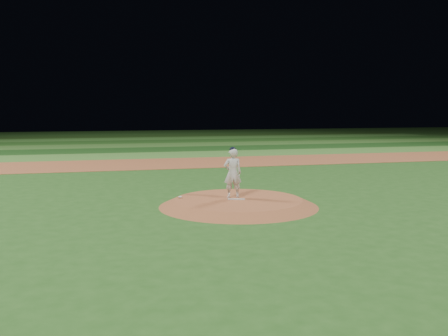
% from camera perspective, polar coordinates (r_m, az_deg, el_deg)
% --- Properties ---
extents(ground, '(120.00, 120.00, 0.00)m').
position_cam_1_polar(ground, '(17.34, 1.66, -4.38)').
color(ground, '#24541B').
rests_on(ground, ground).
extents(infield_dirt_band, '(70.00, 6.00, 0.02)m').
position_cam_1_polar(infield_dirt_band, '(30.88, -5.59, 0.56)').
color(infield_dirt_band, '#9C5530').
rests_on(infield_dirt_band, ground).
extents(outfield_stripe_0, '(70.00, 5.00, 0.02)m').
position_cam_1_polar(outfield_stripe_0, '(36.30, -6.94, 1.48)').
color(outfield_stripe_0, '#407D2D').
rests_on(outfield_stripe_0, ground).
extents(outfield_stripe_1, '(70.00, 5.00, 0.02)m').
position_cam_1_polar(outfield_stripe_1, '(41.24, -7.87, 2.11)').
color(outfield_stripe_1, '#174215').
rests_on(outfield_stripe_1, ground).
extents(outfield_stripe_2, '(70.00, 5.00, 0.02)m').
position_cam_1_polar(outfield_stripe_2, '(46.20, -8.59, 2.60)').
color(outfield_stripe_2, '#376B27').
rests_on(outfield_stripe_2, ground).
extents(outfield_stripe_3, '(70.00, 5.00, 0.02)m').
position_cam_1_polar(outfield_stripe_3, '(51.16, -9.17, 2.99)').
color(outfield_stripe_3, '#204F19').
rests_on(outfield_stripe_3, ground).
extents(outfield_stripe_4, '(70.00, 5.00, 0.02)m').
position_cam_1_polar(outfield_stripe_4, '(56.13, -9.66, 3.32)').
color(outfield_stripe_4, '#37752A').
rests_on(outfield_stripe_4, ground).
extents(outfield_stripe_5, '(70.00, 5.00, 0.02)m').
position_cam_1_polar(outfield_stripe_5, '(61.11, -10.06, 3.59)').
color(outfield_stripe_5, '#214717').
rests_on(outfield_stripe_5, ground).
extents(pitchers_mound, '(5.50, 5.50, 0.25)m').
position_cam_1_polar(pitchers_mound, '(17.31, 1.66, -3.97)').
color(pitchers_mound, '#A15732').
rests_on(pitchers_mound, ground).
extents(pitching_rubber, '(0.61, 0.31, 0.03)m').
position_cam_1_polar(pitching_rubber, '(17.18, 1.42, -3.58)').
color(pitching_rubber, silver).
rests_on(pitching_rubber, pitchers_mound).
extents(rosin_bag, '(0.13, 0.13, 0.07)m').
position_cam_1_polar(rosin_bag, '(17.54, -5.02, -3.32)').
color(rosin_bag, silver).
rests_on(rosin_bag, pitchers_mound).
extents(pitcher_on_mound, '(0.66, 0.46, 1.79)m').
position_cam_1_polar(pitcher_on_mound, '(17.39, 1.00, -0.57)').
color(pitcher_on_mound, silver).
rests_on(pitcher_on_mound, pitchers_mound).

